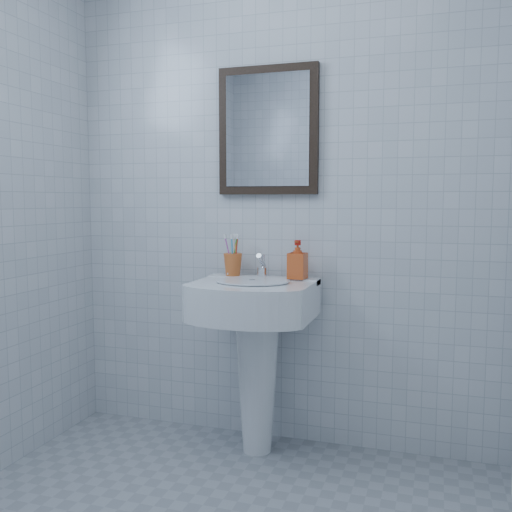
% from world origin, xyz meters
% --- Properties ---
extents(wall_back, '(2.20, 0.02, 2.50)m').
position_xyz_m(wall_back, '(0.00, 1.20, 1.25)').
color(wall_back, silver).
rests_on(wall_back, ground).
extents(washbasin, '(0.55, 0.40, 0.85)m').
position_xyz_m(washbasin, '(-0.07, 0.99, 0.57)').
color(washbasin, white).
rests_on(washbasin, ground).
extents(faucet, '(0.05, 0.11, 0.12)m').
position_xyz_m(faucet, '(-0.07, 1.09, 0.89)').
color(faucet, silver).
rests_on(faucet, washbasin).
extents(toothbrush_cup, '(0.11, 0.11, 0.11)m').
position_xyz_m(toothbrush_cup, '(-0.23, 1.11, 0.89)').
color(toothbrush_cup, '#C25924').
rests_on(toothbrush_cup, washbasin).
extents(soap_dispenser, '(0.09, 0.09, 0.18)m').
position_xyz_m(soap_dispenser, '(0.11, 1.09, 0.93)').
color(soap_dispenser, '#C84813').
rests_on(soap_dispenser, washbasin).
extents(wall_mirror, '(0.50, 0.04, 0.62)m').
position_xyz_m(wall_mirror, '(-0.07, 1.18, 1.55)').
color(wall_mirror, black).
rests_on(wall_mirror, wall_back).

